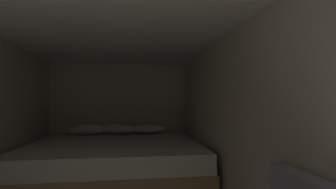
# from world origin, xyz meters

# --- Properties ---
(wall_back) EXTENTS (2.47, 0.05, 2.00)m
(wall_back) POSITION_xyz_m (0.00, 4.32, 1.00)
(wall_back) COLOR beige
(wall_back) RESTS_ON ground
(wall_right) EXTENTS (0.05, 4.76, 2.00)m
(wall_right) POSITION_xyz_m (1.21, 1.92, 1.00)
(wall_right) COLOR beige
(wall_right) RESTS_ON ground
(ceiling_slab) EXTENTS (2.47, 4.76, 0.05)m
(ceiling_slab) POSITION_xyz_m (0.00, 1.92, 2.02)
(ceiling_slab) COLOR white
(ceiling_slab) RESTS_ON wall_left
(bed) EXTENTS (2.25, 1.99, 0.95)m
(bed) POSITION_xyz_m (0.00, 3.28, 0.40)
(bed) COLOR tan
(bed) RESTS_ON ground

